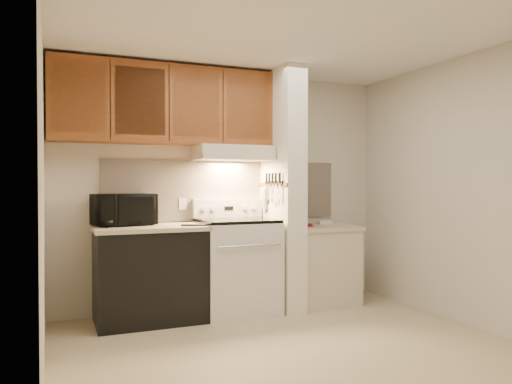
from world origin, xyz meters
TOP-DOWN VIEW (x-y plane):
  - floor at (0.00, 0.00)m, footprint 3.60×3.60m
  - ceiling at (0.00, 0.00)m, footprint 3.60×3.60m
  - wall_back at (0.00, 1.50)m, footprint 3.60×2.50m
  - wall_left at (-1.80, 0.00)m, footprint 0.02×3.00m
  - wall_right at (1.80, 0.00)m, footprint 0.02×3.00m
  - backsplash at (0.00, 1.49)m, footprint 2.60×0.02m
  - range_body at (0.00, 1.16)m, footprint 0.76×0.65m
  - oven_window at (0.00, 0.84)m, footprint 0.50×0.01m
  - oven_handle at (0.00, 0.80)m, footprint 0.65×0.02m
  - cooktop at (0.00, 1.16)m, footprint 0.74×0.64m
  - range_backguard at (0.00, 1.44)m, footprint 0.76×0.08m
  - range_display at (0.00, 1.40)m, footprint 0.10×0.01m
  - range_knob_left_outer at (-0.28, 1.40)m, footprint 0.05×0.02m
  - range_knob_left_inner at (-0.18, 1.40)m, footprint 0.05×0.02m
  - range_knob_right_inner at (0.18, 1.40)m, footprint 0.05×0.02m
  - range_knob_right_outer at (0.28, 1.40)m, footprint 0.05×0.02m
  - dishwasher_front at (-0.88, 1.17)m, footprint 1.00×0.63m
  - left_countertop at (-0.88, 1.17)m, footprint 1.04×0.67m
  - spoon_rest at (-0.50, 0.99)m, footprint 0.25×0.16m
  - teal_jar at (-0.83, 1.39)m, footprint 0.11×0.11m
  - outlet at (-0.48, 1.48)m, footprint 0.08×0.01m
  - microwave at (-1.10, 1.31)m, footprint 0.62×0.49m
  - partition_pillar at (0.51, 1.15)m, footprint 0.22×0.70m
  - pillar_trim at (0.39, 1.15)m, footprint 0.01×0.70m
  - knife_strip at (0.39, 1.10)m, footprint 0.02×0.42m
  - knife_blade_a at (0.38, 0.93)m, footprint 0.01×0.03m
  - knife_handle_a at (0.38, 0.93)m, footprint 0.02×0.02m
  - knife_blade_b at (0.38, 1.02)m, footprint 0.01×0.04m
  - knife_handle_b at (0.38, 1.03)m, footprint 0.02×0.02m
  - knife_blade_c at (0.38, 1.09)m, footprint 0.01×0.04m
  - knife_handle_c at (0.38, 1.11)m, footprint 0.02×0.02m
  - knife_blade_d at (0.38, 1.18)m, footprint 0.01×0.04m
  - knife_handle_d at (0.38, 1.19)m, footprint 0.02×0.02m
  - knife_blade_e at (0.38, 1.25)m, footprint 0.01×0.04m
  - knife_handle_e at (0.38, 1.26)m, footprint 0.02×0.02m
  - oven_mitt at (0.38, 1.32)m, footprint 0.03×0.09m
  - right_cab_base at (0.97, 1.15)m, footprint 0.70×0.60m
  - right_countertop at (0.97, 1.15)m, footprint 0.74×0.64m
  - red_folder at (0.79, 1.25)m, footprint 0.35×0.39m
  - white_box at (1.13, 1.33)m, footprint 0.17×0.13m
  - range_hood at (0.00, 1.28)m, footprint 0.78×0.44m
  - hood_lip at (0.00, 1.07)m, footprint 0.78×0.04m
  - upper_cabinets at (-0.69, 1.32)m, footprint 2.18×0.33m
  - cab_door_a at (-1.51, 1.17)m, footprint 0.46×0.01m
  - cab_gap_a at (-1.23, 1.16)m, footprint 0.01×0.01m
  - cab_door_b at (-0.96, 1.17)m, footprint 0.46×0.01m
  - cab_gap_b at (-0.69, 1.16)m, footprint 0.01×0.01m
  - cab_door_c at (-0.42, 1.17)m, footprint 0.46×0.01m
  - cab_gap_c at (-0.14, 1.16)m, footprint 0.01×0.01m
  - cab_door_d at (0.13, 1.17)m, footprint 0.46×0.01m

SIDE VIEW (x-z plane):
  - floor at x=0.00m, z-range 0.00..0.00m
  - right_cab_base at x=0.97m, z-range 0.00..0.81m
  - dishwasher_front at x=-0.88m, z-range 0.00..0.87m
  - range_body at x=0.00m, z-range 0.00..0.92m
  - oven_window at x=0.00m, z-range 0.35..0.65m
  - oven_handle at x=0.00m, z-range 0.71..0.73m
  - right_countertop at x=0.97m, z-range 0.81..0.85m
  - red_folder at x=0.79m, z-range 0.85..0.86m
  - white_box at x=1.13m, z-range 0.85..0.89m
  - left_countertop at x=-0.88m, z-range 0.87..0.91m
  - spoon_rest at x=-0.50m, z-range 0.91..0.93m
  - cooktop at x=0.00m, z-range 0.92..0.95m
  - teal_jar at x=-0.83m, z-range 0.91..1.02m
  - range_backguard at x=0.00m, z-range 0.95..1.15m
  - range_display at x=0.00m, z-range 1.03..1.07m
  - range_knob_left_outer at x=-0.28m, z-range 1.03..1.07m
  - range_knob_left_inner at x=-0.18m, z-range 1.03..1.07m
  - range_knob_right_inner at x=0.18m, z-range 1.03..1.07m
  - range_knob_right_outer at x=0.28m, z-range 1.03..1.07m
  - microwave at x=-1.10m, z-range 0.91..1.21m
  - outlet at x=-0.48m, z-range 1.04..1.16m
  - oven_mitt at x=0.38m, z-range 1.03..1.26m
  - knife_blade_c at x=0.38m, z-range 1.10..1.30m
  - knife_blade_b at x=0.38m, z-range 1.12..1.30m
  - knife_blade_e at x=0.38m, z-range 1.12..1.30m
  - knife_blade_a at x=0.38m, z-range 1.14..1.30m
  - knife_blade_d at x=0.38m, z-range 1.14..1.30m
  - backsplash at x=0.00m, z-range 0.92..1.55m
  - wall_back at x=0.00m, z-range 1.24..1.26m
  - wall_left at x=-1.80m, z-range 0.00..2.50m
  - wall_right at x=1.80m, z-range 0.00..2.50m
  - partition_pillar at x=0.51m, z-range 0.00..2.50m
  - pillar_trim at x=0.39m, z-range 1.28..1.32m
  - knife_strip at x=0.39m, z-range 1.30..1.34m
  - knife_handle_a at x=0.38m, z-range 1.32..1.42m
  - knife_handle_b at x=0.38m, z-range 1.32..1.42m
  - knife_handle_c at x=0.38m, z-range 1.32..1.42m
  - knife_handle_d at x=0.38m, z-range 1.32..1.42m
  - knife_handle_e at x=0.38m, z-range 1.32..1.42m
  - hood_lip at x=0.00m, z-range 1.55..1.61m
  - range_hood at x=0.00m, z-range 1.55..1.70m
  - upper_cabinets at x=-0.69m, z-range 1.70..2.47m
  - cab_door_a at x=-1.51m, z-range 1.77..2.40m
  - cab_gap_a at x=-1.23m, z-range 1.72..2.45m
  - cab_door_b at x=-0.96m, z-range 1.77..2.40m
  - cab_gap_b at x=-0.69m, z-range 1.72..2.45m
  - cab_door_c at x=-0.42m, z-range 1.77..2.40m
  - cab_gap_c at x=-0.14m, z-range 1.72..2.45m
  - cab_door_d at x=0.13m, z-range 1.77..2.40m
  - ceiling at x=0.00m, z-range 2.50..2.50m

